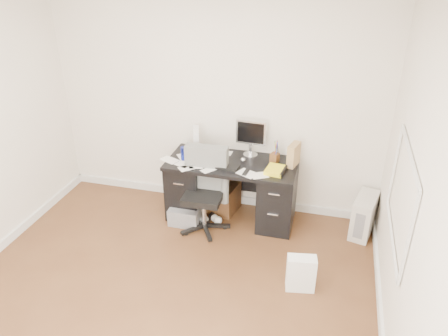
{
  "coord_description": "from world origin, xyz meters",
  "views": [
    {
      "loc": [
        1.36,
        -2.73,
        3.01
      ],
      "look_at": [
        0.33,
        1.2,
        0.9
      ],
      "focal_mm": 35.0,
      "sensor_mm": 36.0,
      "label": 1
    }
  ],
  "objects_px": {
    "keyboard": "(219,165)",
    "pc_tower": "(364,215)",
    "wicker_basket": "(222,197)",
    "desk": "(232,188)",
    "lcd_monitor": "(251,138)",
    "office_chair": "(204,192)"
  },
  "relations": [
    {
      "from": "office_chair",
      "to": "pc_tower",
      "type": "distance_m",
      "value": 1.85
    },
    {
      "from": "keyboard",
      "to": "lcd_monitor",
      "type": "bearing_deg",
      "value": 60.06
    },
    {
      "from": "keyboard",
      "to": "office_chair",
      "type": "height_order",
      "value": "office_chair"
    },
    {
      "from": "desk",
      "to": "pc_tower",
      "type": "height_order",
      "value": "desk"
    },
    {
      "from": "desk",
      "to": "office_chair",
      "type": "height_order",
      "value": "office_chair"
    },
    {
      "from": "keyboard",
      "to": "office_chair",
      "type": "distance_m",
      "value": 0.35
    },
    {
      "from": "desk",
      "to": "keyboard",
      "type": "xyz_separation_m",
      "value": [
        -0.12,
        -0.15,
        0.36
      ]
    },
    {
      "from": "desk",
      "to": "pc_tower",
      "type": "distance_m",
      "value": 1.55
    },
    {
      "from": "desk",
      "to": "lcd_monitor",
      "type": "relative_size",
      "value": 3.32
    },
    {
      "from": "keyboard",
      "to": "pc_tower",
      "type": "height_order",
      "value": "keyboard"
    },
    {
      "from": "lcd_monitor",
      "to": "keyboard",
      "type": "bearing_deg",
      "value": -123.35
    },
    {
      "from": "lcd_monitor",
      "to": "desk",
      "type": "bearing_deg",
      "value": -122.58
    },
    {
      "from": "keyboard",
      "to": "wicker_basket",
      "type": "xyz_separation_m",
      "value": [
        -0.03,
        0.26,
        -0.58
      ]
    },
    {
      "from": "keyboard",
      "to": "office_chair",
      "type": "xyz_separation_m",
      "value": [
        -0.13,
        -0.17,
        -0.27
      ]
    },
    {
      "from": "wicker_basket",
      "to": "desk",
      "type": "bearing_deg",
      "value": -38.58
    },
    {
      "from": "keyboard",
      "to": "wicker_basket",
      "type": "relative_size",
      "value": 1.28
    },
    {
      "from": "lcd_monitor",
      "to": "office_chair",
      "type": "distance_m",
      "value": 0.84
    },
    {
      "from": "office_chair",
      "to": "wicker_basket",
      "type": "height_order",
      "value": "office_chair"
    },
    {
      "from": "desk",
      "to": "wicker_basket",
      "type": "height_order",
      "value": "desk"
    },
    {
      "from": "desk",
      "to": "keyboard",
      "type": "bearing_deg",
      "value": -128.82
    },
    {
      "from": "desk",
      "to": "lcd_monitor",
      "type": "xyz_separation_m",
      "value": [
        0.17,
        0.23,
        0.58
      ]
    },
    {
      "from": "keyboard",
      "to": "office_chair",
      "type": "relative_size",
      "value": 0.46
    }
  ]
}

